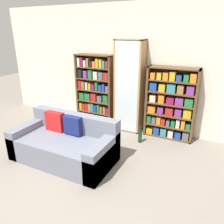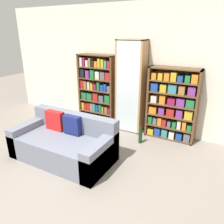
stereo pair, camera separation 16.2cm
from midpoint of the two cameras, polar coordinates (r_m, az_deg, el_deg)
ground_plane at (r=3.43m, az=-11.02°, el=-18.56°), size 16.00×16.00×0.00m
wall_back at (r=4.91m, az=7.03°, el=11.10°), size 7.11×0.06×2.70m
couch at (r=3.96m, az=-11.23°, el=-8.02°), size 1.76×0.90×0.78m
bookshelf_left at (r=5.23m, az=-2.93°, el=5.65°), size 0.92×0.32×1.64m
display_cabinet at (r=4.78m, az=5.96°, el=6.42°), size 0.59×0.36×1.98m
bookshelf_right at (r=4.60m, az=16.48°, el=1.65°), size 1.00×0.32×1.48m
wine_bottle at (r=4.46m, az=8.46°, el=-6.30°), size 0.07×0.07×0.35m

